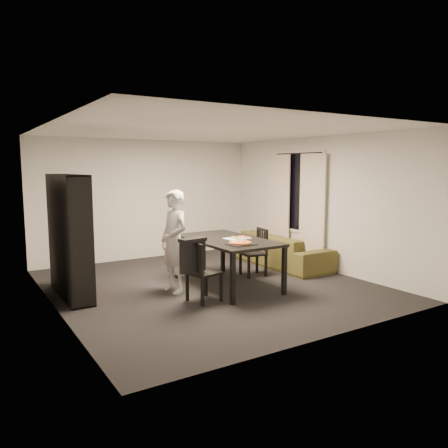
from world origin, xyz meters
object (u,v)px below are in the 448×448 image
baking_tray (241,244)px  dining_table (227,243)px  chair_left (200,268)px  chair_right (257,249)px  person (174,242)px  pepperoni_pizza (240,243)px  sofa (282,250)px  bookshelf (69,236)px

baking_tray → dining_table: bearing=79.0°
chair_left → chair_right: (1.70, 0.87, -0.02)m
person → chair_left: bearing=-1.0°
chair_right → pepperoni_pizza: chair_right is taller
chair_right → person: (-1.78, -0.17, 0.32)m
dining_table → chair_right: (0.86, 0.31, -0.24)m
chair_left → sofa: chair_left is taller
bookshelf → dining_table: 2.52m
chair_left → chair_right: 1.92m
chair_right → person: person is taller
person → pepperoni_pizza: 1.07m
chair_right → pepperoni_pizza: (-0.98, -0.88, 0.33)m
person → pepperoni_pizza: (0.80, -0.71, 0.01)m
person → sofa: person is taller
dining_table → pepperoni_pizza: size_ratio=5.55×
person → pepperoni_pizza: person is taller
bookshelf → person: size_ratio=1.15×
dining_table → pepperoni_pizza: pepperoni_pizza is taller
person → bookshelf: bearing=-120.3°
person → sofa: size_ratio=0.73×
sofa → person: bearing=101.8°
chair_left → pepperoni_pizza: (0.73, -0.00, 0.31)m
dining_table → sofa: (1.78, 0.71, -0.41)m
bookshelf → pepperoni_pizza: bookshelf is taller
pepperoni_pizza → dining_table: bearing=78.6°
chair_left → sofa: 2.92m
dining_table → chair_left: bearing=-146.4°
baking_tray → bookshelf: bearing=148.9°
person → dining_table: bearing=74.1°
chair_right → baking_tray: (-0.98, -0.90, 0.31)m
sofa → pepperoni_pizza: bearing=123.8°
chair_right → dining_table: bearing=-61.4°
dining_table → chair_left: 1.03m
sofa → dining_table: bearing=111.6°
bookshelf → chair_left: size_ratio=2.08×
dining_table → chair_right: size_ratio=2.21×
sofa → baking_tray: bearing=124.3°
chair_right → baking_tray: bearing=-38.7°
bookshelf → sofa: size_ratio=0.85×
bookshelf → baking_tray: size_ratio=4.75×
baking_tray → sofa: bearing=34.3°
chair_left → baking_tray: size_ratio=2.29×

